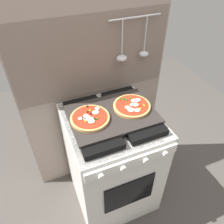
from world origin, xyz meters
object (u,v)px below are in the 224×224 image
at_px(stove, 112,160).
at_px(baking_tray, 112,114).
at_px(pizza_left, 90,117).
at_px(pizza_right, 132,106).

height_order(stove, baking_tray, baking_tray).
bearing_deg(pizza_left, stove, -1.90).
relative_size(stove, pizza_left, 3.75).
height_order(baking_tray, pizza_right, pizza_right).
bearing_deg(pizza_left, pizza_right, 0.45).
xyz_separation_m(pizza_left, pizza_right, (0.29, 0.00, 0.00)).
bearing_deg(baking_tray, pizza_right, 2.19).
distance_m(stove, pizza_right, 0.50).
height_order(stove, pizza_left, pizza_left).
relative_size(stove, pizza_right, 3.75).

